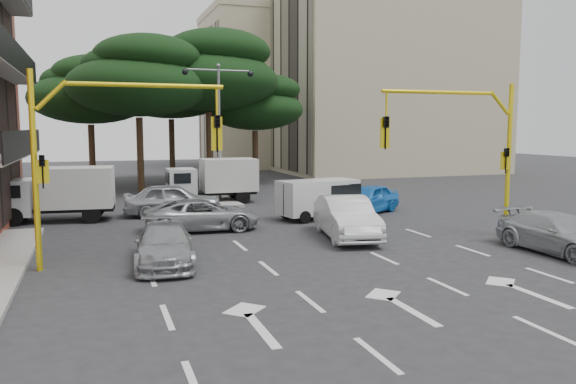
% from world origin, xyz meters
% --- Properties ---
extents(ground, '(120.00, 120.00, 0.00)m').
position_xyz_m(ground, '(0.00, 0.00, 0.00)').
color(ground, '#28282B').
rests_on(ground, ground).
extents(median_strip, '(1.40, 6.00, 0.15)m').
position_xyz_m(median_strip, '(0.00, 16.00, 0.07)').
color(median_strip, gray).
rests_on(median_strip, ground).
extents(apartment_beige_near, '(20.20, 12.15, 18.70)m').
position_xyz_m(apartment_beige_near, '(19.95, 32.00, 9.35)').
color(apartment_beige_near, '#BAAB8B').
rests_on(apartment_beige_near, ground).
extents(apartment_beige_far, '(16.20, 12.15, 16.70)m').
position_xyz_m(apartment_beige_far, '(12.95, 44.00, 8.35)').
color(apartment_beige_far, '#BAAB8B').
rests_on(apartment_beige_far, ground).
extents(pine_left_near, '(9.15, 9.15, 10.23)m').
position_xyz_m(pine_left_near, '(-3.94, 21.96, 7.60)').
color(pine_left_near, '#382616').
rests_on(pine_left_near, ground).
extents(pine_center, '(9.98, 9.98, 11.16)m').
position_xyz_m(pine_center, '(1.06, 23.96, 8.30)').
color(pine_center, '#382616').
rests_on(pine_center, ground).
extents(pine_left_far, '(8.32, 8.32, 9.30)m').
position_xyz_m(pine_left_far, '(-6.94, 25.96, 6.91)').
color(pine_left_far, '#382616').
rests_on(pine_left_far, ground).
extents(pine_right, '(7.49, 7.49, 8.37)m').
position_xyz_m(pine_right, '(5.06, 25.96, 6.22)').
color(pine_right, '#382616').
rests_on(pine_right, ground).
extents(pine_back, '(9.15, 9.15, 10.23)m').
position_xyz_m(pine_back, '(-0.94, 28.96, 7.60)').
color(pine_back, '#382616').
rests_on(pine_back, ground).
extents(signal_mast_right, '(5.79, 0.37, 6.00)m').
position_xyz_m(signal_mast_right, '(6.80, 1.99, 3.88)').
color(signal_mast_right, yellow).
rests_on(signal_mast_right, ground).
extents(signal_mast_left, '(5.79, 0.37, 6.00)m').
position_xyz_m(signal_mast_left, '(-6.80, 1.99, 3.88)').
color(signal_mast_left, yellow).
rests_on(signal_mast_left, ground).
extents(street_lamp_center, '(4.16, 0.36, 7.77)m').
position_xyz_m(street_lamp_center, '(0.00, 16.00, 5.43)').
color(street_lamp_center, slate).
rests_on(street_lamp_center, median_strip).
extents(car_white_hatch, '(2.60, 5.14, 1.62)m').
position_xyz_m(car_white_hatch, '(2.30, 3.56, 0.81)').
color(car_white_hatch, silver).
rests_on(car_white_hatch, ground).
extents(car_blue_compact, '(4.53, 3.73, 1.45)m').
position_xyz_m(car_blue_compact, '(6.00, 9.00, 0.73)').
color(car_blue_compact, blue).
rests_on(car_blue_compact, ground).
extents(car_silver_wagon, '(2.24, 4.54, 1.27)m').
position_xyz_m(car_silver_wagon, '(-4.93, 1.56, 0.63)').
color(car_silver_wagon, '#94969B').
rests_on(car_silver_wagon, ground).
extents(car_silver_cross_a, '(4.85, 2.41, 1.32)m').
position_xyz_m(car_silver_cross_a, '(-2.70, 7.00, 0.66)').
color(car_silver_cross_a, '#9A9DA1').
rests_on(car_silver_cross_a, ground).
extents(car_silver_cross_b, '(4.85, 2.37, 1.59)m').
position_xyz_m(car_silver_cross_b, '(-3.35, 11.39, 0.80)').
color(car_silver_cross_b, '#A3A6AB').
rests_on(car_silver_cross_b, ground).
extents(car_silver_parked, '(2.04, 4.74, 1.36)m').
position_xyz_m(car_silver_parked, '(8.02, -1.28, 0.68)').
color(car_silver_parked, '#A3A7AB').
rests_on(car_silver_parked, ground).
extents(van_white, '(4.03, 2.44, 1.88)m').
position_xyz_m(van_white, '(3.00, 8.21, 0.94)').
color(van_white, silver).
rests_on(van_white, ground).
extents(box_truck_a, '(5.26, 2.64, 2.49)m').
position_xyz_m(box_truck_a, '(-8.53, 11.43, 1.25)').
color(box_truck_a, silver).
rests_on(box_truck_a, ground).
extents(box_truck_b, '(5.17, 2.27, 2.52)m').
position_xyz_m(box_truck_b, '(-0.52, 15.50, 1.26)').
color(box_truck_b, silver).
rests_on(box_truck_b, ground).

